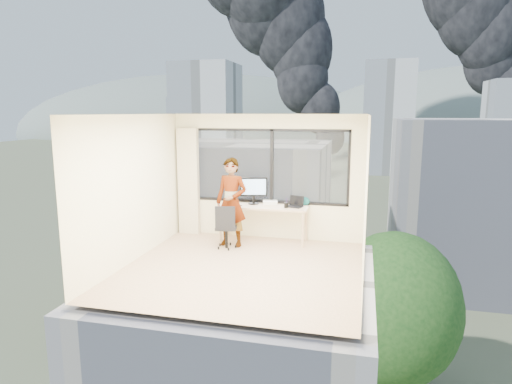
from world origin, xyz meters
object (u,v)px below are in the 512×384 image
(person, at_px, (231,202))
(monitor, at_px, (254,191))
(desk, at_px, (264,223))
(laptop, at_px, (294,202))
(game_console, at_px, (270,202))
(handbag, at_px, (304,201))
(chair, at_px, (226,226))

(person, xyz_separation_m, monitor, (0.31, 0.57, 0.15))
(desk, bearing_deg, person, -140.96)
(person, bearing_deg, laptop, 29.77)
(game_console, relative_size, handbag, 1.29)
(handbag, bearing_deg, monitor, -155.50)
(chair, distance_m, monitor, 1.02)
(desk, bearing_deg, laptop, 1.28)
(laptop, height_order, handbag, laptop)
(desk, distance_m, monitor, 0.71)
(desk, height_order, chair, chair)
(monitor, distance_m, game_console, 0.42)
(monitor, xyz_separation_m, laptop, (0.87, -0.11, -0.18))
(monitor, xyz_separation_m, game_console, (0.34, 0.07, -0.25))
(desk, distance_m, laptop, 0.79)
(laptop, bearing_deg, game_console, 179.50)
(person, distance_m, handbag, 1.51)
(monitor, distance_m, handbag, 1.07)
(chair, distance_m, handbag, 1.69)
(person, bearing_deg, chair, -97.21)
(chair, bearing_deg, person, 63.52)
(game_console, height_order, handbag, handbag)
(chair, height_order, laptop, laptop)
(handbag, bearing_deg, laptop, -109.34)
(monitor, bearing_deg, laptop, -22.20)
(game_console, bearing_deg, handbag, -8.55)
(chair, xyz_separation_m, monitor, (0.36, 0.75, 0.59))
(desk, xyz_separation_m, monitor, (-0.24, 0.12, 0.66))
(monitor, bearing_deg, handbag, -9.17)
(person, height_order, handbag, person)
(desk, bearing_deg, monitor, 153.47)
(chair, bearing_deg, monitor, 53.54)
(chair, bearing_deg, handbag, 20.83)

